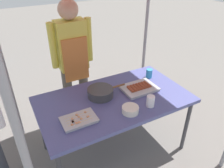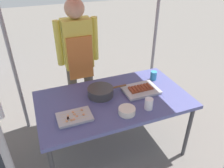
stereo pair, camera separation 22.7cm
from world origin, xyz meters
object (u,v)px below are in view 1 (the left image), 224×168
cooking_wok (101,92)px  condiment_bowl (130,110)px  drink_cup_by_wok (150,101)px  vendor_woman (73,57)px  tray_meat_skewers (79,120)px  tray_grilled_sausages (139,88)px  drink_cup_near_edge (149,73)px  stall_table (114,102)px

cooking_wok → condiment_bowl: (0.13, -0.39, -0.02)m
drink_cup_by_wok → vendor_woman: 1.10m
tray_meat_skewers → drink_cup_by_wok: 0.73m
drink_cup_by_wok → vendor_woman: vendor_woman is taller
tray_meat_skewers → cooking_wok: 0.45m
tray_grilled_sausages → cooking_wok: (-0.44, 0.09, 0.03)m
tray_grilled_sausages → vendor_woman: 0.89m
vendor_woman → drink_cup_by_wok: bearing=113.9°
tray_meat_skewers → drink_cup_by_wok: bearing=-9.5°
tray_meat_skewers → drink_cup_by_wok: size_ratio=2.75×
tray_grilled_sausages → drink_cup_near_edge: (0.27, 0.18, 0.03)m
cooking_wok → drink_cup_near_edge: (0.70, 0.09, 0.00)m
stall_table → vendor_woman: bearing=104.8°
vendor_woman → stall_table: bearing=104.8°
tray_grilled_sausages → drink_cup_by_wok: size_ratio=3.32×
cooking_wok → vendor_woman: vendor_woman is taller
tray_meat_skewers → drink_cup_near_edge: drink_cup_near_edge is taller
cooking_wok → condiment_bowl: 0.41m
condiment_bowl → drink_cup_near_edge: (0.57, 0.48, 0.02)m
tray_meat_skewers → vendor_woman: size_ratio=0.19×
tray_meat_skewers → vendor_woman: (0.27, 0.88, 0.22)m
stall_table → condiment_bowl: (0.02, -0.28, 0.08)m
tray_meat_skewers → drink_cup_near_edge: (1.06, 0.37, 0.04)m
stall_table → drink_cup_near_edge: 0.64m
condiment_bowl → tray_grilled_sausages: bearing=44.4°
condiment_bowl → vendor_woman: bearing=102.0°
drink_cup_near_edge → drink_cup_by_wok: bearing=-125.2°
tray_meat_skewers → condiment_bowl: (0.48, -0.11, 0.01)m
tray_grilled_sausages → tray_meat_skewers: (-0.79, -0.19, -0.00)m
drink_cup_by_wok → cooking_wok: bearing=132.6°
tray_meat_skewers → stall_table: bearing=20.2°
drink_cup_near_edge → vendor_woman: 0.95m
vendor_woman → tray_meat_skewers: bearing=72.7°
tray_grilled_sausages → condiment_bowl: (-0.31, -0.30, 0.01)m
tray_grilled_sausages → vendor_woman: (-0.52, 0.69, 0.22)m
condiment_bowl → tray_meat_skewers: bearing=167.1°
vendor_woman → tray_grilled_sausages: bearing=126.8°
cooking_wok → drink_cup_near_edge: 0.71m
condiment_bowl → vendor_woman: size_ratio=0.10×
stall_table → tray_grilled_sausages: bearing=3.2°
stall_table → tray_meat_skewers: tray_meat_skewers is taller
stall_table → condiment_bowl: size_ratio=9.79×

